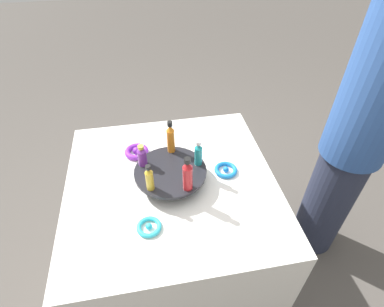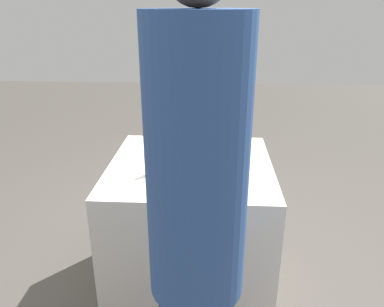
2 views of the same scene
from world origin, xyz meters
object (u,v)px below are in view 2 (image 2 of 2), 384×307
bottle_teal (193,151)px  bottle_gold (176,137)px  ribbon_bow_purple (227,153)px  person_figure (197,246)px  bottle_purple (202,138)px  ribbon_bow_teal (154,154)px  bottle_red (169,143)px  bottle_orange (213,141)px  display_stand (191,156)px  ribbon_bow_blue (191,182)px

bottle_teal → bottle_gold: bearing=116.6°
ribbon_bow_purple → person_figure: 1.02m
bottle_purple → ribbon_bow_purple: size_ratio=0.90×
ribbon_bow_purple → ribbon_bow_teal: bearing=-176.3°
bottle_gold → bottle_red: (-0.02, -0.14, 0.02)m
bottle_red → ribbon_bow_purple: (0.31, 0.19, -0.12)m
bottle_orange → ribbon_bow_teal: bearing=159.3°
display_stand → ribbon_bow_purple: size_ratio=2.70×
bottle_gold → ribbon_bow_purple: size_ratio=1.08×
bottle_purple → ribbon_bow_teal: 0.29m
bottle_red → person_figure: bearing=-77.8°
bottle_orange → ribbon_bow_purple: (0.08, 0.15, -0.12)m
bottle_red → person_figure: size_ratio=0.09×
display_stand → bottle_red: (-0.11, -0.05, 0.09)m
bottle_red → ribbon_bow_purple: bottle_red is taller
ribbon_bow_purple → person_figure: size_ratio=0.06×
ribbon_bow_purple → ribbon_bow_teal: (-0.42, -0.03, -0.00)m
bottle_teal → person_figure: (0.05, -0.76, -0.01)m
ribbon_bow_purple → person_figure: (-0.13, -1.01, 0.09)m
display_stand → bottle_orange: size_ratio=1.93×
bottle_gold → bottle_purple: bearing=8.6°
ribbon_bow_teal → ribbon_bow_blue: bearing=-56.3°
display_stand → ribbon_bow_purple: (0.20, 0.13, -0.03)m
bottle_red → bottle_teal: size_ratio=1.28×
ribbon_bow_teal → ribbon_bow_purple: bearing=3.7°
bottle_red → bottle_orange: size_ratio=0.99×
bottle_purple → ribbon_bow_teal: (-0.27, 0.00, -0.10)m
ribbon_bow_teal → bottle_purple: bearing=-0.2°
bottle_red → bottle_teal: 0.14m
bottle_purple → ribbon_bow_blue: size_ratio=0.99×
bottle_gold → bottle_red: bearing=-99.4°
bottle_purple → ribbon_bow_teal: size_ratio=1.08×
display_stand → bottle_teal: bearing=-81.4°
bottle_purple → ribbon_bow_blue: 0.36m
bottle_purple → person_figure: size_ratio=0.06×
bottle_orange → bottle_purple: (-0.06, 0.13, -0.03)m
bottle_purple → person_figure: (0.02, -0.98, -0.00)m
bottle_gold → ribbon_bow_blue: bottle_gold is taller
bottle_orange → ribbon_bow_purple: 0.21m
ribbon_bow_teal → person_figure: person_figure is taller
bottle_gold → ribbon_bow_teal: 0.17m
bottle_gold → ribbon_bow_blue: size_ratio=1.20×
bottle_gold → display_stand: bearing=-45.4°
display_stand → ribbon_bow_blue: 0.24m
bottle_red → ribbon_bow_teal: size_ratio=1.68×
bottle_teal → bottle_orange: bottle_orange is taller
ribbon_bow_blue → bottle_gold: bearing=107.0°
ribbon_bow_purple → person_figure: bearing=-97.2°
display_stand → ribbon_bow_teal: bearing=153.7°
ribbon_bow_purple → bottle_orange: bearing=-118.3°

